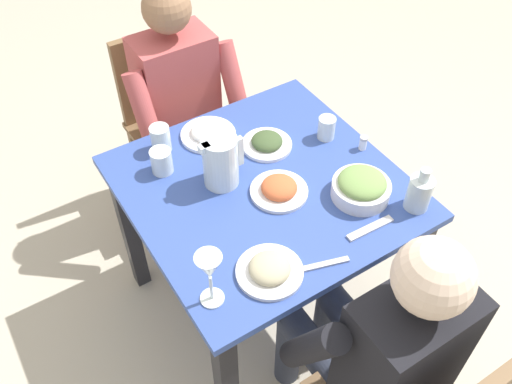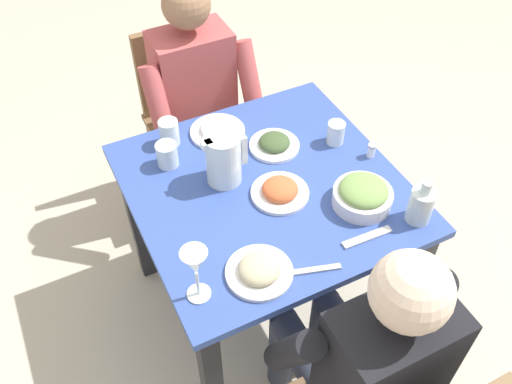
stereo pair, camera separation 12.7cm
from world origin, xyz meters
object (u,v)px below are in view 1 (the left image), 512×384
water_glass_far_right (161,161)px  oil_carafe (419,194)px  plate_rice_curry (279,189)px  salad_bowl (361,187)px  water_glass_by_pitcher (327,128)px  wine_glass (209,270)px  plate_yoghurt (208,133)px  chair_far (170,114)px  water_pitcher (221,161)px  diner_near (376,341)px  salt_shaker (363,143)px  diner_far (188,113)px  plate_dolmas (267,143)px  dining_table (264,209)px  plate_beans (270,270)px  water_glass_far_left (161,139)px

water_glass_far_right → oil_carafe: size_ratio=0.54×
plate_rice_curry → salad_bowl: bearing=-34.9°
water_glass_by_pitcher → wine_glass: (-0.70, -0.39, 0.10)m
wine_glass → water_glass_by_pitcher: bearing=29.1°
oil_carafe → plate_yoghurt: bearing=121.1°
chair_far → oil_carafe: 1.26m
water_pitcher → oil_carafe: (0.48, -0.44, -0.04)m
plate_rice_curry → water_glass_by_pitcher: 0.34m
chair_far → plate_rice_curry: chair_far is taller
plate_yoghurt → water_glass_far_right: bearing=-161.2°
chair_far → water_pitcher: water_pitcher is taller
water_glass_by_pitcher → diner_near: bearing=-115.8°
chair_far → oil_carafe: size_ratio=5.24×
water_glass_far_right → salt_shaker: size_ratio=1.65×
wine_glass → diner_far: bearing=67.1°
plate_dolmas → water_glass_far_right: (-0.38, 0.09, 0.03)m
plate_dolmas → oil_carafe: (0.25, -0.51, 0.04)m
dining_table → plate_yoghurt: 0.35m
diner_far → plate_dolmas: bearing=-77.9°
oil_carafe → water_pitcher: bearing=137.5°
diner_far → oil_carafe: diner_far is taller
salad_bowl → plate_dolmas: (-0.13, 0.37, -0.03)m
plate_yoghurt → wine_glass: 0.72m
plate_yoghurt → salt_shaker: salt_shaker is taller
plate_yoghurt → salt_shaker: 0.57m
plate_rice_curry → salt_shaker: (0.38, 0.02, 0.01)m
plate_yoghurt → wine_glass: size_ratio=1.04×
diner_near → plate_beans: (-0.17, 0.30, 0.13)m
chair_far → plate_dolmas: 0.72m
water_pitcher → plate_rice_curry: size_ratio=0.97×
plate_dolmas → wine_glass: 0.68m
plate_yoghurt → water_glass_by_pitcher: (0.37, -0.24, 0.03)m
chair_far → salad_bowl: bearing=-77.7°
salad_bowl → plate_beans: size_ratio=0.97×
salad_bowl → salt_shaker: size_ratio=3.62×
salad_bowl → water_glass_far_left: water_glass_far_left is taller
salad_bowl → diner_far: bearing=105.2°
diner_near → chair_far: bearing=88.9°
salad_bowl → plate_yoghurt: bearing=117.7°
water_glass_far_right → oil_carafe: oil_carafe is taller
salad_bowl → water_glass_by_pitcher: size_ratio=2.26×
plate_beans → water_glass_by_pitcher: bearing=38.1°
plate_rice_curry → water_glass_far_right: 0.42m
water_glass_far_left → plate_beans: bearing=-87.4°
water_pitcher → water_glass_far_right: 0.22m
plate_rice_curry → oil_carafe: 0.45m
chair_far → diner_far: 0.25m
plate_rice_curry → dining_table: bearing=110.3°
diner_near → water_glass_far_left: 1.00m
water_pitcher → plate_dolmas: (0.23, 0.07, -0.08)m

